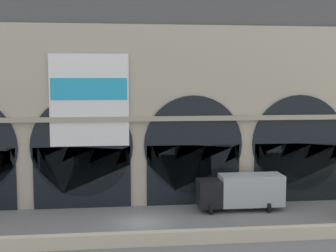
{
  "coord_description": "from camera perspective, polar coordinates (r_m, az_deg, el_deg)",
  "views": [
    {
      "loc": [
        -2.15,
        -36.24,
        11.54
      ],
      "look_at": [
        2.67,
        5.0,
        7.26
      ],
      "focal_mm": 49.65,
      "sensor_mm": 36.0,
      "label": 1
    }
  ],
  "objects": [
    {
      "name": "quay_parapet_wall",
      "position": [
        33.11,
        -2.63,
        -13.65
      ],
      "size": [
        90.0,
        0.7,
        0.95
      ],
      "primitive_type": "cube",
      "color": "beige",
      "rests_on": "ground"
    },
    {
      "name": "ground_plane",
      "position": [
        38.1,
        -3.18,
        -11.76
      ],
      "size": [
        200.0,
        200.0,
        0.0
      ],
      "primitive_type": "plane",
      "color": "slate"
    },
    {
      "name": "box_truck_mideast",
      "position": [
        41.63,
        8.97,
        -7.86
      ],
      "size": [
        7.5,
        2.91,
        3.12
      ],
      "color": "black",
      "rests_on": "ground"
    },
    {
      "name": "station_building",
      "position": [
        43.38,
        -3.79,
        3.88
      ],
      "size": [
        51.96,
        4.52,
        20.88
      ],
      "color": "#B2A891",
      "rests_on": "ground"
    }
  ]
}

